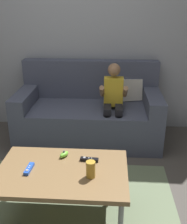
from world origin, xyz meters
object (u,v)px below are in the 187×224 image
(coffee_table, at_px, (62,174))
(soda_can, at_px, (91,169))
(game_remote_black_near_edge, at_px, (89,159))
(person_seated_on_couch, at_px, (113,101))
(game_remote_blue_far_corner, at_px, (29,169))
(nunchuk_lime, at_px, (64,154))
(couch, at_px, (89,113))

(coffee_table, xyz_separation_m, soda_can, (0.22, -0.07, 0.10))
(coffee_table, distance_m, game_remote_black_near_edge, 0.24)
(person_seated_on_couch, bearing_deg, game_remote_blue_far_corner, -117.03)
(coffee_table, distance_m, soda_can, 0.25)
(person_seated_on_couch, bearing_deg, nunchuk_lime, -111.20)
(person_seated_on_couch, xyz_separation_m, game_remote_blue_far_corner, (-0.61, -1.20, -0.11))
(couch, xyz_separation_m, person_seated_on_couch, (0.28, -0.18, 0.23))
(couch, height_order, coffee_table, couch)
(coffee_table, bearing_deg, nunchuk_lime, 94.39)
(person_seated_on_couch, height_order, game_remote_black_near_edge, person_seated_on_couch)
(couch, height_order, game_remote_blue_far_corner, couch)
(soda_can, bearing_deg, couch, 94.97)
(game_remote_black_near_edge, distance_m, nunchuk_lime, 0.21)
(person_seated_on_couch, xyz_separation_m, game_remote_black_near_edge, (-0.18, -1.04, -0.11))
(coffee_table, xyz_separation_m, game_remote_blue_far_corner, (-0.24, -0.02, 0.05))
(person_seated_on_couch, relative_size, nunchuk_lime, 9.49)
(game_remote_black_near_edge, distance_m, soda_can, 0.21)
(person_seated_on_couch, bearing_deg, coffee_table, -107.52)
(couch, relative_size, person_seated_on_couch, 1.75)
(nunchuk_lime, relative_size, soda_can, 0.82)
(couch, bearing_deg, person_seated_on_couch, -32.99)
(game_remote_black_near_edge, bearing_deg, soda_can, -82.41)
(coffee_table, relative_size, nunchuk_lime, 9.61)
(nunchuk_lime, bearing_deg, couch, 84.84)
(couch, distance_m, soda_can, 1.44)
(person_seated_on_couch, distance_m, soda_can, 1.26)
(nunchuk_lime, bearing_deg, coffee_table, -85.61)
(couch, distance_m, coffee_table, 1.37)
(couch, xyz_separation_m, game_remote_black_near_edge, (0.10, -1.22, 0.13))
(soda_can, bearing_deg, coffee_table, 162.81)
(person_seated_on_couch, relative_size, game_remote_blue_far_corner, 6.67)
(game_remote_blue_far_corner, bearing_deg, game_remote_black_near_edge, 19.81)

